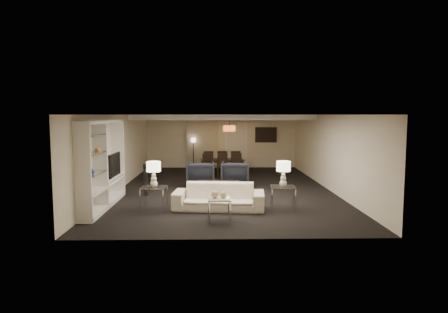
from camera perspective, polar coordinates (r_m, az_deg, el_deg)
name	(u,v)px	position (r m, az deg, el deg)	size (l,w,h in m)	color
floor	(224,189)	(13.55, 0.00, -4.63)	(11.00, 11.00, 0.00)	black
ceiling	(224,115)	(13.31, 0.00, 6.00)	(7.00, 11.00, 0.02)	silver
wall_back	(221,141)	(18.86, -0.37, 2.20)	(7.00, 0.02, 2.50)	beige
wall_front	(230,178)	(7.92, 0.87, -3.08)	(7.00, 0.02, 2.50)	beige
wall_left	(119,152)	(13.75, -14.74, 0.59)	(0.02, 11.00, 2.50)	beige
wall_right	(328,152)	(13.90, 14.58, 0.65)	(0.02, 11.00, 2.50)	beige
ceiling_soffit	(222,117)	(16.81, -0.26, 5.66)	(7.00, 4.00, 0.20)	silver
curtains	(202,142)	(18.79, -3.11, 2.02)	(1.50, 0.12, 2.40)	beige
door	(236,145)	(18.86, 1.76, 1.59)	(0.90, 0.05, 2.10)	silver
painting	(266,135)	(18.95, 6.01, 3.09)	(0.95, 0.04, 0.65)	#142D38
media_unit	(103,164)	(11.21, -16.87, -1.05)	(0.38, 3.40, 2.35)	white
pendant_light	(229,128)	(16.83, 0.76, 4.03)	(0.52, 0.52, 0.24)	#D8591E
sofa	(219,197)	(10.56, -0.75, -5.76)	(2.38, 0.93, 0.69)	beige
coffee_table	(218,190)	(12.16, -0.82, -4.74)	(1.30, 0.76, 0.47)	black
armchair_left	(201,174)	(13.81, -3.37, -2.58)	(0.94, 0.97, 0.88)	black
armchair_right	(235,174)	(13.81, 1.62, -2.57)	(0.94, 0.97, 0.88)	black
side_table_left	(154,199)	(10.69, -9.95, -5.94)	(0.65, 0.65, 0.61)	white
side_table_right	(283,198)	(10.72, 8.42, -5.88)	(0.65, 0.65, 0.61)	silver
table_lamp_left	(154,174)	(10.58, -10.01, -2.54)	(0.37, 0.37, 0.67)	silver
table_lamp_right	(283,174)	(10.61, 8.47, -2.49)	(0.37, 0.37, 0.67)	beige
marble_table	(219,209)	(9.51, -0.69, -7.55)	(0.54, 0.54, 0.54)	silver
gold_gourd_a	(215,194)	(9.43, -1.31, -5.43)	(0.17, 0.17, 0.17)	#DCAB74
gold_gourd_b	(223,195)	(9.43, -0.09, -5.50)	(0.15, 0.15, 0.15)	#D3BA70
television	(110,165)	(11.79, -15.93, -1.15)	(0.15, 1.14, 0.66)	black
vase_blue	(91,171)	(10.18, -18.51, -1.92)	(0.18, 0.18, 0.18)	#262EA4
vase_amber	(97,148)	(10.70, -17.64, 1.10)	(0.15, 0.15, 0.16)	#D59047
floor_speaker	(146,180)	(12.58, -11.12, -3.29)	(0.11, 0.11, 0.99)	black
dining_table	(222,167)	(16.73, -0.29, -1.50)	(1.80, 1.00, 0.63)	black
chair_nl	(207,165)	(16.06, -2.39, -1.26)	(0.43, 0.43, 0.94)	black
chair_nm	(222,165)	(16.06, -0.25, -1.26)	(0.43, 0.43, 0.94)	black
chair_nr	(237,165)	(16.09, 1.89, -1.25)	(0.43, 0.43, 0.94)	black
chair_fl	(208,162)	(17.35, -2.30, -0.72)	(0.43, 0.43, 0.94)	black
chair_fm	(222,161)	(17.35, -0.32, -0.72)	(0.43, 0.43, 0.94)	black
chair_fr	(236,161)	(17.37, 1.66, -0.71)	(0.43, 0.43, 0.94)	black
floor_lamp	(193,153)	(18.63, -4.39, 0.47)	(0.20, 0.20, 1.42)	black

